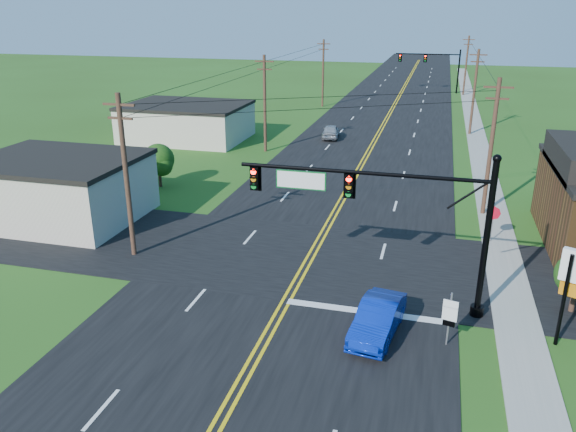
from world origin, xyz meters
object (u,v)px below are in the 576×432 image
(signal_mast_far, at_px, (431,64))
(route_sign, at_px, (450,315))
(signal_mast_main, at_px, (383,208))
(blue_car, at_px, (378,320))
(stop_sign, at_px, (493,217))

(signal_mast_far, distance_m, route_sign, 74.93)
(signal_mast_main, relative_size, signal_mast_far, 1.03)
(signal_mast_main, relative_size, route_sign, 4.66)
(signal_mast_far, bearing_deg, signal_mast_main, -90.08)
(signal_mast_main, distance_m, blue_car, 4.87)
(signal_mast_main, xyz_separation_m, signal_mast_far, (0.10, 72.00, -0.20))
(signal_mast_far, bearing_deg, stop_sign, -85.01)
(signal_mast_main, xyz_separation_m, stop_sign, (5.61, 8.98, -3.11))
(signal_mast_main, xyz_separation_m, blue_car, (0.30, -2.73, -4.02))
(signal_mast_far, relative_size, route_sign, 4.53)
(blue_car, xyz_separation_m, stop_sign, (5.31, 11.71, 0.91))
(signal_mast_main, distance_m, route_sign, 5.39)
(signal_mast_far, height_order, blue_car, signal_mast_far)
(signal_mast_main, bearing_deg, stop_sign, 58.02)
(stop_sign, bearing_deg, blue_car, -100.90)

